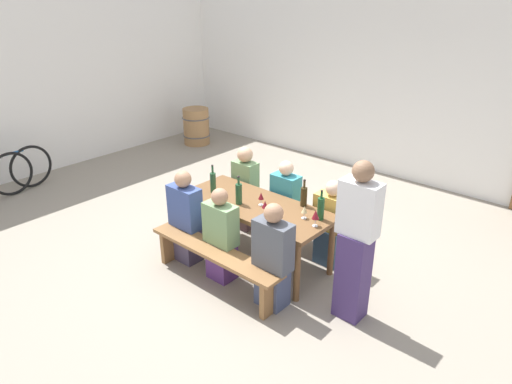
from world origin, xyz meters
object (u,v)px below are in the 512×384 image
wine_bottle_3 (239,193)px  wine_glass_2 (265,205)px  wine_glass_3 (261,196)px  seated_guest_far_0 (245,190)px  tasting_table (256,210)px  bench_near (215,257)px  wine_bottle_1 (321,208)px  wine_glass_4 (304,210)px  seated_guest_near_0 (186,219)px  standing_host (356,245)px  wine_glass_1 (315,215)px  wine_bottle_0 (213,182)px  seated_guest_far_1 (285,206)px  seated_guest_far_2 (331,226)px  bench_far (291,215)px  wine_barrel (196,126)px  seated_guest_near_1 (221,237)px  seated_guest_near_2 (273,259)px  wine_glass_0 (276,211)px  wine_bottle_2 (304,196)px

wine_bottle_3 → wine_glass_2: size_ratio=2.09×
wine_glass_3 → seated_guest_far_0: size_ratio=0.14×
wine_glass_2 → tasting_table: bearing=151.1°
seated_guest_far_0 → wine_bottle_3: bearing=37.3°
tasting_table → wine_glass_2: (0.25, -0.14, 0.20)m
bench_near → wine_bottle_1: 1.27m
wine_glass_4 → seated_guest_far_0: size_ratio=0.12×
seated_guest_near_0 → standing_host: (2.02, 0.38, 0.27)m
wine_glass_1 → wine_glass_4: size_ratio=1.30×
wine_bottle_0 → wine_glass_1: wine_bottle_0 is taller
seated_guest_far_1 → seated_guest_far_2: seated_guest_far_1 is taller
bench_far → wine_glass_4: size_ratio=12.25×
wine_barrel → seated_guest_far_2: bearing=-24.1°
bench_far → wine_glass_3: size_ratio=11.14×
seated_guest_near_1 → seated_guest_near_2: (0.74, 0.00, 0.03)m
wine_bottle_0 → seated_guest_far_0: 0.71m
wine_bottle_0 → wine_glass_0: (1.04, -0.08, -0.02)m
wine_glass_3 → wine_bottle_2: bearing=39.0°
wine_bottle_2 → wine_bottle_3: (-0.59, -0.45, 0.01)m
tasting_table → bench_far: 0.75m
wine_glass_3 → seated_guest_near_2: seated_guest_near_2 is taller
bench_near → wine_bottle_0: 1.00m
wine_glass_4 → wine_bottle_0: bearing=-172.5°
seated_guest_near_2 → wine_bottle_1: bearing=-6.8°
seated_guest_near_1 → bench_near: bearing=-163.7°
seated_guest_near_0 → tasting_table: bearing=-49.7°
wine_bottle_1 → wine_glass_2: 0.60m
wine_bottle_0 → seated_guest_near_1: (0.56, -0.44, -0.37)m
wine_bottle_1 → seated_guest_far_1: seated_guest_far_1 is taller
wine_bottle_3 → seated_guest_far_2: (0.84, 0.66, -0.39)m
bench_far → wine_barrel: size_ratio=2.35×
wine_glass_0 → wine_bottle_1: bearing=44.5°
wine_barrel → wine_glass_1: bearing=-28.7°
wine_bottle_2 → seated_guest_far_2: wine_bottle_2 is taller
wine_bottle_3 → wine_glass_0: 0.58m
wine_glass_1 → seated_guest_near_1: seated_guest_near_1 is taller
tasting_table → wine_bottle_0: (-0.61, -0.09, 0.22)m
wine_glass_0 → seated_guest_near_0: size_ratio=0.14×
bench_far → wine_glass_4: bearing=-44.3°
tasting_table → wine_barrel: (-3.93, 2.61, -0.29)m
wine_glass_1 → standing_host: bearing=-15.0°
seated_guest_far_1 → seated_guest_far_0: bearing=-90.0°
wine_barrel → wine_glass_3: bearing=-33.0°
bench_far → wine_glass_1: size_ratio=9.45×
tasting_table → standing_host: bearing=-6.3°
wine_glass_4 → seated_guest_near_1: (-0.67, -0.60, -0.33)m
wine_glass_1 → seated_guest_near_0: bearing=-159.8°
bench_near → seated_guest_far_0: seated_guest_far_0 is taller
wine_bottle_1 → seated_guest_near_2: 0.78m
wine_glass_4 → seated_guest_near_1: size_ratio=0.13×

